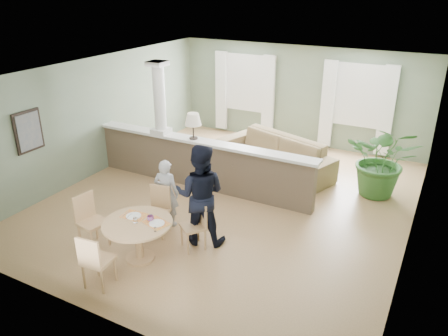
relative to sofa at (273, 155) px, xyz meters
The scene contains 12 objects.
ground 1.80m from the sofa, 97.07° to the right, with size 8.00×8.00×0.00m, color tan.
room_shell 1.79m from the sofa, 102.42° to the right, with size 7.02×8.02×2.71m.
pony_wall 1.97m from the sofa, 128.00° to the right, with size 5.32×0.38×2.70m.
sofa is the anchor object (origin of this frame).
houseplant 2.51m from the sofa, ahead, with size 1.45×1.26×1.62m, color #316327.
dining_table 4.42m from the sofa, 97.53° to the right, with size 1.14×1.14×0.78m.
chair_far_boy 3.63m from the sofa, 102.63° to the right, with size 0.47×0.47×0.89m.
chair_far_man 3.63m from the sofa, 88.92° to the right, with size 0.54×0.54×0.85m.
chair_near 5.32m from the sofa, 97.36° to the right, with size 0.45×0.45×0.90m.
chair_side 4.71m from the sofa, 109.69° to the right, with size 0.49×0.49×0.95m.
child_person 3.35m from the sofa, 104.12° to the right, with size 0.48×0.31×1.31m, color #A7A7AC.
man_person 3.46m from the sofa, 89.51° to the right, with size 0.88×0.69×1.81m, color black.
Camera 1 is at (3.72, -7.36, 4.26)m, focal length 35.00 mm.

